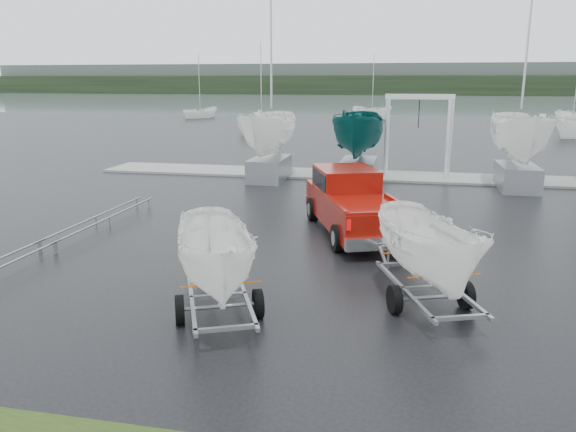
{
  "coord_description": "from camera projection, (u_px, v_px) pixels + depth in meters",
  "views": [
    {
      "loc": [
        0.83,
        -15.49,
        4.82
      ],
      "look_at": [
        -2.24,
        -0.98,
        1.2
      ],
      "focal_mm": 35.0,
      "sensor_mm": 36.0,
      "label": 1
    }
  ],
  "objects": [
    {
      "name": "ground_plane",
      "position": [
        372.0,
        253.0,
        16.03
      ],
      "size": [
        120.0,
        120.0,
        0.0
      ],
      "primitive_type": "plane",
      "color": "black",
      "rests_on": "ground"
    },
    {
      "name": "pickup_truck",
      "position": [
        351.0,
        200.0,
        18.16
      ],
      "size": [
        3.94,
        6.22,
        1.96
      ],
      "rotation": [
        0.0,
        0.0,
        0.36
      ],
      "color": "maroon",
      "rests_on": "ground"
    },
    {
      "name": "keelboat_2",
      "position": [
        524.0,
        105.0,
        24.44
      ],
      "size": [
        2.36,
        3.2,
        10.53
      ],
      "color": "gray",
      "rests_on": "ground"
    },
    {
      "name": "far_hill",
      "position": [
        407.0,
        79.0,
        184.02
      ],
      "size": [
        300.0,
        6.0,
        10.0
      ],
      "primitive_type": "cube",
      "color": "#4C5651",
      "rests_on": "ground"
    },
    {
      "name": "mast_rack_0",
      "position": [
        102.0,
        217.0,
        18.7
      ],
      "size": [
        0.56,
        6.5,
        0.06
      ],
      "rotation": [
        0.0,
        0.0,
        1.57
      ],
      "color": "gray",
      "rests_on": "ground"
    },
    {
      "name": "treeline",
      "position": [
        407.0,
        85.0,
        176.89
      ],
      "size": [
        300.0,
        8.0,
        6.0
      ],
      "primitive_type": "cube",
      "color": "black",
      "rests_on": "ground"
    },
    {
      "name": "moored_boat_4",
      "position": [
        201.0,
        118.0,
        71.79
      ],
      "size": [
        2.84,
        2.86,
        10.78
      ],
      "rotation": [
        0.0,
        0.0,
        2.67
      ],
      "color": "white",
      "rests_on": "ground"
    },
    {
      "name": "lake",
      "position": [
        404.0,
        104.0,
        111.07
      ],
      "size": [
        300.0,
        300.0,
        0.0
      ],
      "primitive_type": "plane",
      "color": "slate",
      "rests_on": "ground"
    },
    {
      "name": "moored_boat_3",
      "position": [
        572.0,
        127.0,
        58.15
      ],
      "size": [
        2.85,
        2.91,
        11.29
      ],
      "rotation": [
        0.0,
        0.0,
        3.3
      ],
      "color": "white",
      "rests_on": "ground"
    },
    {
      "name": "moored_boat_0",
      "position": [
        262.0,
        133.0,
        51.5
      ],
      "size": [
        3.05,
        3.09,
        11.09
      ],
      "rotation": [
        0.0,
        0.0,
        2.76
      ],
      "color": "white",
      "rests_on": "ground"
    },
    {
      "name": "trailer_hitched",
      "position": [
        433.0,
        192.0,
        11.6
      ],
      "size": [
        2.37,
        3.78,
        4.71
      ],
      "rotation": [
        0.0,
        0.0,
        0.36
      ],
      "color": "gray",
      "rests_on": "ground"
    },
    {
      "name": "dock",
      "position": [
        388.0,
        176.0,
        28.37
      ],
      "size": [
        30.0,
        3.0,
        0.12
      ],
      "primitive_type": "cube",
      "color": "gray",
      "rests_on": "ground"
    },
    {
      "name": "keelboat_1",
      "position": [
        360.0,
        105.0,
        26.08
      ],
      "size": [
        2.32,
        3.2,
        7.26
      ],
      "color": "gray",
      "rests_on": "ground"
    },
    {
      "name": "keelboat_0",
      "position": [
        269.0,
        105.0,
        26.77
      ],
      "size": [
        2.28,
        3.2,
        10.45
      ],
      "color": "gray",
      "rests_on": "ground"
    },
    {
      "name": "moored_boat_1",
      "position": [
        372.0,
        119.0,
        70.61
      ],
      "size": [
        3.69,
        3.69,
        11.43
      ],
      "rotation": [
        0.0,
        0.0,
        0.76
      ],
      "color": "white",
      "rests_on": "ground"
    },
    {
      "name": "trailer_parked",
      "position": [
        215.0,
        198.0,
        11.13
      ],
      "size": [
        2.54,
        3.77,
        4.64
      ],
      "rotation": [
        0.0,
        0.0,
        0.42
      ],
      "color": "gray",
      "rests_on": "ground"
    },
    {
      "name": "boat_hoist",
      "position": [
        418.0,
        124.0,
        27.48
      ],
      "size": [
        3.3,
        2.18,
        4.12
      ],
      "color": "silver",
      "rests_on": "ground"
    }
  ]
}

